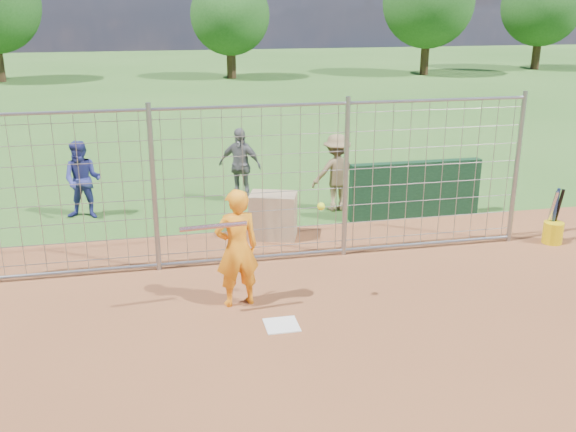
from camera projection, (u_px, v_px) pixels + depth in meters
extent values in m
plane|color=#2D591E|center=(279.00, 319.00, 8.46)|extent=(100.00, 100.00, 0.00)
cube|color=silver|center=(282.00, 325.00, 8.27)|extent=(0.43, 0.43, 0.02)
cube|color=#11381E|center=(415.00, 190.00, 12.30)|extent=(2.60, 0.20, 1.10)
imported|color=orange|center=(237.00, 248.00, 8.62)|extent=(0.66, 0.49, 1.66)
imported|color=navy|center=(83.00, 180.00, 12.19)|extent=(0.85, 0.73, 1.51)
imported|color=slate|center=(240.00, 165.00, 13.17)|extent=(0.98, 0.79, 1.56)
imported|color=olive|center=(336.00, 173.00, 12.66)|extent=(1.03, 0.64, 1.53)
cube|color=tan|center=(273.00, 216.00, 11.28)|extent=(0.93, 0.77, 0.80)
cylinder|color=silver|center=(213.00, 226.00, 8.09)|extent=(0.86, 0.15, 0.06)
sphere|color=#E4FB1A|center=(321.00, 206.00, 8.39)|extent=(0.10, 0.10, 0.10)
cylinder|color=#E1BC0B|center=(553.00, 233.00, 11.05)|extent=(0.34, 0.34, 0.38)
cylinder|color=silver|center=(551.00, 212.00, 10.98)|extent=(0.12, 0.32, 0.83)
cylinder|color=navy|center=(555.00, 212.00, 10.99)|extent=(0.07, 0.11, 0.85)
cylinder|color=black|center=(557.00, 212.00, 11.00)|extent=(0.06, 0.21, 0.85)
cylinder|color=gray|center=(154.00, 190.00, 9.60)|extent=(0.08, 0.08, 2.60)
cylinder|color=gray|center=(346.00, 179.00, 10.20)|extent=(0.08, 0.08, 2.60)
cylinder|color=gray|center=(516.00, 169.00, 10.80)|extent=(0.08, 0.08, 2.60)
cylinder|color=gray|center=(251.00, 106.00, 9.52)|extent=(9.00, 0.05, 0.05)
cylinder|color=gray|center=(254.00, 257.00, 10.29)|extent=(9.00, 0.05, 0.05)
cube|color=gray|center=(253.00, 187.00, 9.92)|extent=(9.00, 0.02, 2.50)
cylinder|color=#3F2B19|center=(231.00, 58.00, 34.67)|extent=(0.50, 0.50, 2.16)
sphere|color=#26561E|center=(230.00, 15.00, 33.97)|extent=(4.20, 4.20, 4.20)
cylinder|color=#3F2B19|center=(425.00, 51.00, 36.33)|extent=(0.50, 0.50, 2.59)
sphere|color=#26561E|center=(428.00, 2.00, 35.49)|extent=(5.04, 5.04, 5.04)
cylinder|color=#3F2B19|center=(537.00, 49.00, 39.34)|extent=(0.50, 0.50, 2.45)
sphere|color=#26561E|center=(542.00, 6.00, 38.54)|extent=(4.76, 4.76, 4.76)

